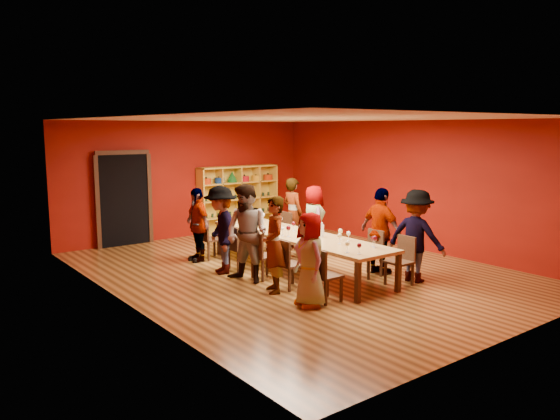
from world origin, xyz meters
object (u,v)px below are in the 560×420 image
object	(u,v)px
chair_person_left_2	(261,253)
chair_person_left_3	(237,246)
shelving_unit	(238,196)
chair_person_left_1	(288,261)
wine_bottle	(244,215)
tasting_table	(297,236)
person_right_4	(293,213)
chair_person_right_1	(372,251)
spittoon_bowl	(307,231)
chair_person_left_0	(323,273)
chair_person_left_4	(208,237)
person_left_1	(274,245)
chair_person_right_0	(402,258)
person_left_4	(197,225)
person_left_0	(310,259)
chair_person_right_4	(283,229)
person_right_3	(314,220)
person_left_2	(247,234)
person_left_3	(221,230)
person_right_1	(381,231)
person_right_0	(416,236)
chair_person_right_3	(303,234)

from	to	relation	value
chair_person_left_2	chair_person_left_3	size ratio (longest dim) A/B	1.00
shelving_unit	chair_person_left_1	bearing A→B (deg)	-114.03
wine_bottle	tasting_table	bearing A→B (deg)	-91.43
person_right_4	chair_person_right_1	bearing A→B (deg)	172.41
spittoon_bowl	person_right_4	bearing A→B (deg)	59.23
chair_person_left_0	chair_person_left_4	xyz separation A→B (m)	(0.00, 3.73, 0.00)
tasting_table	person_left_1	bearing A→B (deg)	-144.69
wine_bottle	chair_person_right_0	bearing A→B (deg)	-77.55
person_left_4	shelving_unit	bearing A→B (deg)	136.51
spittoon_bowl	wine_bottle	distance (m)	2.13
person_left_0	chair_person_right_1	bearing A→B (deg)	121.20
shelving_unit	chair_person_left_1	xyz separation A→B (m)	(-2.31, -5.17, -0.49)
shelving_unit	person_left_4	world-z (taller)	shelving_unit
chair_person_left_1	person_right_4	size ratio (longest dim) A/B	0.53
person_left_0	shelving_unit	bearing A→B (deg)	171.25
tasting_table	chair_person_right_4	distance (m)	1.90
tasting_table	shelving_unit	bearing A→B (deg)	72.08
person_left_4	person_right_3	bearing A→B (deg)	70.22
chair_person_left_0	person_left_2	xyz separation A→B (m)	(-0.32, 1.73, 0.41)
person_left_2	person_left_3	size ratio (longest dim) A/B	1.05
person_right_4	spittoon_bowl	world-z (taller)	person_right_4
person_left_2	chair_person_right_0	xyz separation A→B (m)	(2.14, -1.84, -0.41)
tasting_table	chair_person_left_4	distance (m)	2.15
person_left_2	wine_bottle	distance (m)	2.42
shelving_unit	person_right_4	xyz separation A→B (m)	(-0.19, -2.66, -0.14)
chair_person_left_1	chair_person_right_4	bearing A→B (deg)	54.04
chair_person_left_3	chair_person_right_4	distance (m)	2.02
person_left_0	chair_person_left_3	world-z (taller)	person_left_0
person_left_1	person_left_2	size ratio (longest dim) A/B	0.92
chair_person_right_4	spittoon_bowl	distance (m)	1.97
chair_person_left_2	wine_bottle	xyz separation A→B (m)	(0.96, 2.05, 0.38)
person_left_3	person_right_4	size ratio (longest dim) A/B	1.03
chair_person_left_2	person_left_2	size ratio (longest dim) A/B	0.49
tasting_table	person_right_1	bearing A→B (deg)	-44.85
chair_person_left_2	person_right_4	xyz separation A→B (m)	(2.12, 1.71, 0.34)
person_left_0	chair_person_left_4	distance (m)	3.75
chair_person_left_3	spittoon_bowl	size ratio (longest dim) A/B	2.96
chair_person_left_4	person_right_0	distance (m)	4.43
shelving_unit	person_left_0	xyz separation A→B (m)	(-2.59, -6.11, -0.23)
person_left_0	chair_person_right_3	size ratio (longest dim) A/B	1.70
person_left_1	spittoon_bowl	bearing A→B (deg)	139.27
person_left_4	wine_bottle	distance (m)	1.22
person_left_0	chair_person_right_4	distance (m)	4.05
person_left_0	person_right_4	xyz separation A→B (m)	(2.41, 3.44, 0.08)
person_right_3	spittoon_bowl	bearing A→B (deg)	153.18
chair_person_right_3	chair_person_left_2	bearing A→B (deg)	-152.12
tasting_table	shelving_unit	distance (m)	4.55
chair_person_left_0	chair_person_left_4	size ratio (longest dim) A/B	1.00
person_left_2	spittoon_bowl	bearing A→B (deg)	69.03
chair_person_right_1	chair_person_right_3	size ratio (longest dim) A/B	1.00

